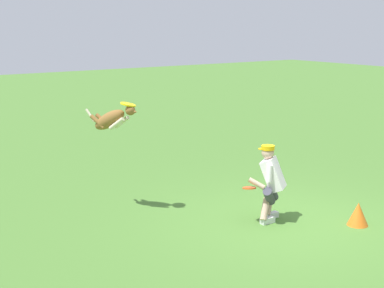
# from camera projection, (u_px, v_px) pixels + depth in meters

# --- Properties ---
(ground_plane) EXTENTS (60.00, 60.00, 0.00)m
(ground_plane) POSITION_uv_depth(u_px,v_px,m) (292.00, 224.00, 9.60)
(ground_plane) COLOR #49772F
(person) EXTENTS (0.71, 0.55, 1.29)m
(person) POSITION_uv_depth(u_px,v_px,m) (271.00, 181.00, 9.65)
(person) COLOR silver
(person) RESTS_ON ground_plane
(dog) EXTENTS (0.57, 0.99, 0.57)m
(dog) POSITION_uv_depth(u_px,v_px,m) (112.00, 119.00, 9.96)
(dog) COLOR olive
(frisbee_flying) EXTENTS (0.37, 0.37, 0.09)m
(frisbee_flying) POSITION_uv_depth(u_px,v_px,m) (128.00, 104.00, 9.79)
(frisbee_flying) COLOR yellow
(frisbee_held) EXTENTS (0.28, 0.28, 0.05)m
(frisbee_held) POSITION_uv_depth(u_px,v_px,m) (249.00, 188.00, 9.55)
(frisbee_held) COLOR #E54F1D
(frisbee_held) RESTS_ON person
(training_cone) EXTENTS (0.35, 0.35, 0.39)m
(training_cone) POSITION_uv_depth(u_px,v_px,m) (358.00, 214.00, 9.54)
(training_cone) COLOR orange
(training_cone) RESTS_ON ground_plane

